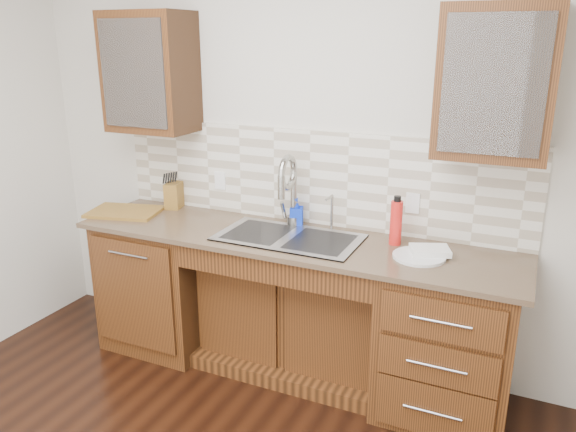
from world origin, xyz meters
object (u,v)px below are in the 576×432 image
at_px(soap_bottle, 296,212).
at_px(cutting_board, 125,212).
at_px(knife_block, 174,195).
at_px(water_bottle, 396,223).
at_px(plate, 419,256).

relative_size(soap_bottle, cutting_board, 0.38).
bearing_deg(knife_block, cutting_board, -146.33).
distance_m(water_bottle, plate, 0.26).
relative_size(water_bottle, plate, 0.90).
relative_size(knife_block, cutting_board, 0.39).
bearing_deg(water_bottle, plate, -41.92).
distance_m(soap_bottle, knife_block, 0.93).
xyz_separation_m(water_bottle, plate, (0.17, -0.15, -0.12)).
distance_m(soap_bottle, cutting_board, 1.18).
relative_size(soap_bottle, water_bottle, 0.69).
xyz_separation_m(knife_block, cutting_board, (-0.23, -0.26, -0.08)).
bearing_deg(cutting_board, plate, 0.44).
height_order(water_bottle, plate, water_bottle).
bearing_deg(plate, soap_bottle, 164.40).
height_order(soap_bottle, cutting_board, soap_bottle).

